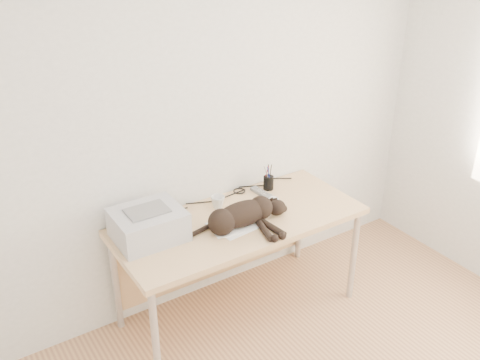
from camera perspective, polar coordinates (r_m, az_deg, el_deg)
wall_back at (r=3.44m, az=-3.35°, el=6.50°), size 3.50×0.00×3.50m
desk at (r=3.53m, az=-0.83°, el=-5.42°), size 1.60×0.70×0.74m
printer at (r=3.21m, az=-9.76°, el=-4.69°), size 0.40×0.34×0.19m
papers at (r=3.32m, az=-0.50°, el=-4.89°), size 0.34×0.25×0.01m
cat at (r=3.28m, az=0.04°, el=-3.90°), size 0.74×0.35×0.17m
mug at (r=3.50m, az=-2.38°, el=-2.37°), size 0.11×0.11×0.09m
pen_cup at (r=3.74m, az=3.05°, el=-0.27°), size 0.07×0.07×0.18m
remote_grey at (r=3.69m, az=2.27°, el=-1.38°), size 0.06×0.19×0.02m
remote_black at (r=3.46m, az=1.72°, el=-3.43°), size 0.16×0.17×0.02m
mouse at (r=3.62m, az=3.45°, el=-1.82°), size 0.10×0.12×0.03m
cable_tangle at (r=3.63m, az=-2.73°, el=-1.98°), size 1.36×0.09×0.01m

